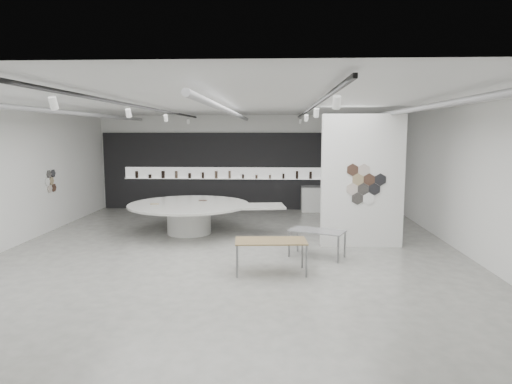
{
  "coord_description": "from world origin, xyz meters",
  "views": [
    {
      "loc": [
        1.18,
        -11.44,
        3.1
      ],
      "look_at": [
        0.6,
        1.2,
        1.45
      ],
      "focal_mm": 32.0,
      "sensor_mm": 36.0,
      "label": 1
    }
  ],
  "objects_px": {
    "display_island": "(191,214)",
    "kitchen_counter": "(323,199)",
    "sample_table_wood": "(271,243)",
    "partition_column": "(362,181)",
    "sample_table_stone": "(317,233)"
  },
  "relations": [
    {
      "from": "sample_table_wood",
      "to": "kitchen_counter",
      "type": "height_order",
      "value": "kitchen_counter"
    },
    {
      "from": "sample_table_wood",
      "to": "kitchen_counter",
      "type": "bearing_deg",
      "value": 76.3
    },
    {
      "from": "display_island",
      "to": "kitchen_counter",
      "type": "distance_m",
      "value": 6.15
    },
    {
      "from": "display_island",
      "to": "sample_table_wood",
      "type": "bearing_deg",
      "value": -64.69
    },
    {
      "from": "display_island",
      "to": "sample_table_wood",
      "type": "distance_m",
      "value": 4.61
    },
    {
      "from": "display_island",
      "to": "sample_table_stone",
      "type": "height_order",
      "value": "display_island"
    },
    {
      "from": "partition_column",
      "to": "kitchen_counter",
      "type": "distance_m",
      "value": 5.69
    },
    {
      "from": "sample_table_wood",
      "to": "sample_table_stone",
      "type": "bearing_deg",
      "value": 49.48
    },
    {
      "from": "display_island",
      "to": "sample_table_wood",
      "type": "height_order",
      "value": "display_island"
    },
    {
      "from": "sample_table_stone",
      "to": "kitchen_counter",
      "type": "relative_size",
      "value": 0.84
    },
    {
      "from": "partition_column",
      "to": "kitchen_counter",
      "type": "xyz_separation_m",
      "value": [
        -0.47,
        5.52,
        -1.29
      ]
    },
    {
      "from": "kitchen_counter",
      "to": "partition_column",
      "type": "bearing_deg",
      "value": -86.37
    },
    {
      "from": "sample_table_wood",
      "to": "partition_column",
      "type": "bearing_deg",
      "value": 46.41
    },
    {
      "from": "display_island",
      "to": "sample_table_stone",
      "type": "xyz_separation_m",
      "value": [
        3.64,
        -2.54,
        0.02
      ]
    },
    {
      "from": "display_island",
      "to": "kitchen_counter",
      "type": "relative_size",
      "value": 2.83
    }
  ]
}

